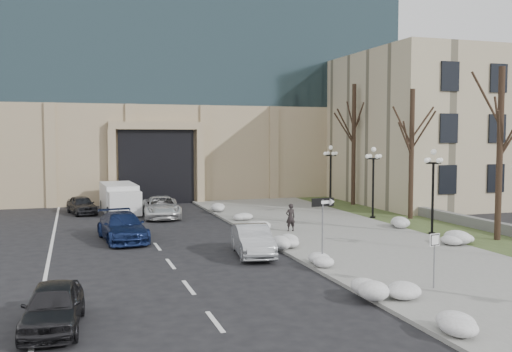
# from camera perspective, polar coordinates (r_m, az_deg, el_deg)

# --- Properties ---
(ground) EXTENTS (160.00, 160.00, 0.00)m
(ground) POSITION_cam_1_polar(r_m,az_deg,el_deg) (18.27, 18.35, -13.59)
(ground) COLOR black
(ground) RESTS_ON ground
(sidewalk) EXTENTS (9.00, 40.00, 0.12)m
(sidewalk) POSITION_cam_1_polar(r_m,az_deg,el_deg) (31.72, 8.44, -5.84)
(sidewalk) COLOR gray
(sidewalk) RESTS_ON ground
(curb) EXTENTS (0.30, 40.00, 0.14)m
(curb) POSITION_cam_1_polar(r_m,az_deg,el_deg) (30.02, 0.67, -6.34)
(curb) COLOR gray
(curb) RESTS_ON ground
(grass_strip) EXTENTS (4.00, 40.00, 0.10)m
(grass_strip) POSITION_cam_1_polar(r_m,az_deg,el_deg) (35.06, 18.05, -5.07)
(grass_strip) COLOR #394623
(grass_strip) RESTS_ON ground
(stone_wall) EXTENTS (0.50, 30.00, 0.70)m
(stone_wall) POSITION_cam_1_polar(r_m,az_deg,el_deg) (37.78, 18.75, -3.98)
(stone_wall) COLOR slate
(stone_wall) RESTS_ON ground
(office_tower) EXTENTS (40.00, 24.70, 36.00)m
(office_tower) POSITION_cam_1_polar(r_m,az_deg,el_deg) (59.64, -9.74, 16.57)
(office_tower) COLOR tan
(office_tower) RESTS_ON ground
(classical_building) EXTENTS (22.00, 18.12, 12.00)m
(classical_building) POSITION_cam_1_polar(r_m,az_deg,el_deg) (53.02, 19.86, 4.35)
(classical_building) COLOR tan
(classical_building) RESTS_ON ground
(car_a) EXTENTS (1.89, 3.99, 1.32)m
(car_a) POSITION_cam_1_polar(r_m,az_deg,el_deg) (17.48, -19.62, -12.17)
(car_a) COLOR black
(car_a) RESTS_ON ground
(car_b) EXTENTS (2.06, 4.45, 1.41)m
(car_b) POSITION_cam_1_polar(r_m,az_deg,el_deg) (26.14, -0.34, -6.47)
(car_b) COLOR #B2B6BB
(car_b) RESTS_ON ground
(car_c) EXTENTS (2.60, 5.28, 1.48)m
(car_c) POSITION_cam_1_polar(r_m,az_deg,el_deg) (30.63, -13.21, -4.97)
(car_c) COLOR navy
(car_c) RESTS_ON ground
(car_d) EXTENTS (2.71, 5.27, 1.42)m
(car_d) POSITION_cam_1_polar(r_m,az_deg,el_deg) (38.72, -9.44, -3.09)
(car_d) COLOR silver
(car_d) RESTS_ON ground
(car_e) EXTENTS (2.34, 4.02, 1.29)m
(car_e) POSITION_cam_1_polar(r_m,az_deg,el_deg) (41.86, -17.03, -2.78)
(car_e) COLOR #28292D
(car_e) RESTS_ON ground
(pedestrian) EXTENTS (0.59, 0.40, 1.55)m
(pedestrian) POSITION_cam_1_polar(r_m,az_deg,el_deg) (32.20, 3.47, -4.15)
(pedestrian) COLOR black
(pedestrian) RESTS_ON sidewalk
(box_truck) EXTENTS (2.55, 6.50, 2.03)m
(box_truck) POSITION_cam_1_polar(r_m,az_deg,el_deg) (42.03, -13.47, -2.22)
(box_truck) COLOR silver
(box_truck) RESTS_ON ground
(one_way_sign) EXTENTS (1.10, 0.31, 2.92)m
(one_way_sign) POSITION_cam_1_polar(r_m,az_deg,el_deg) (23.78, 7.07, -3.40)
(one_way_sign) COLOR slate
(one_way_sign) RESTS_ON ground
(keep_sign) EXTENTS (0.44, 0.11, 2.06)m
(keep_sign) POSITION_cam_1_polar(r_m,az_deg,el_deg) (21.06, 17.42, -6.98)
(keep_sign) COLOR slate
(keep_sign) RESTS_ON ground
(snow_clump_a) EXTENTS (1.10, 1.60, 0.36)m
(snow_clump_a) POSITION_cam_1_polar(r_m,az_deg,el_deg) (16.70, 20.02, -14.23)
(snow_clump_a) COLOR white
(snow_clump_a) RESTS_ON sidewalk
(snow_clump_b) EXTENTS (1.10, 1.60, 0.36)m
(snow_clump_b) POSITION_cam_1_polar(r_m,az_deg,el_deg) (19.84, 11.75, -11.15)
(snow_clump_b) COLOR white
(snow_clump_b) RESTS_ON sidewalk
(snow_clump_c) EXTENTS (1.10, 1.60, 0.36)m
(snow_clump_c) POSITION_cam_1_polar(r_m,az_deg,el_deg) (24.19, 7.14, -8.34)
(snow_clump_c) COLOR white
(snow_clump_c) RESTS_ON sidewalk
(snow_clump_d) EXTENTS (1.10, 1.60, 0.36)m
(snow_clump_d) POSITION_cam_1_polar(r_m,az_deg,el_deg) (27.60, 2.87, -6.77)
(snow_clump_d) COLOR white
(snow_clump_d) RESTS_ON sidewalk
(snow_clump_e) EXTENTS (1.10, 1.60, 0.36)m
(snow_clump_e) POSITION_cam_1_polar(r_m,az_deg,el_deg) (32.44, 0.39, -5.15)
(snow_clump_e) COLOR white
(snow_clump_e) RESTS_ON sidewalk
(snow_clump_f) EXTENTS (1.10, 1.60, 0.36)m
(snow_clump_f) POSITION_cam_1_polar(r_m,az_deg,el_deg) (36.39, -1.66, -4.15)
(snow_clump_f) COLOR white
(snow_clump_f) RESTS_ON sidewalk
(snow_clump_g) EXTENTS (1.10, 1.60, 0.36)m
(snow_clump_g) POSITION_cam_1_polar(r_m,az_deg,el_deg) (40.73, -3.93, -3.28)
(snow_clump_g) COLOR white
(snow_clump_g) RESTS_ON sidewalk
(snow_clump_i) EXTENTS (1.10, 1.60, 0.36)m
(snow_clump_i) POSITION_cam_1_polar(r_m,az_deg,el_deg) (29.66, 19.47, -6.25)
(snow_clump_i) COLOR white
(snow_clump_i) RESTS_ON sidewalk
(snow_clump_j) EXTENTS (1.10, 1.60, 0.36)m
(snow_clump_j) POSITION_cam_1_polar(r_m,az_deg,el_deg) (34.66, 14.12, -4.68)
(snow_clump_j) COLOR white
(snow_clump_j) RESTS_ON sidewalk
(snow_clump_k) EXTENTS (1.10, 1.60, 0.36)m
(snow_clump_k) POSITION_cam_1_polar(r_m,az_deg,el_deg) (30.68, 19.00, -5.90)
(snow_clump_k) COLOR white
(snow_clump_k) RESTS_ON sidewalk
(snow_clump_l) EXTENTS (1.10, 1.60, 0.36)m
(snow_clump_l) POSITION_cam_1_polar(r_m,az_deg,el_deg) (19.40, 14.56, -11.55)
(snow_clump_l) COLOR white
(snow_clump_l) RESTS_ON sidewalk
(lamppost_b) EXTENTS (1.18, 1.18, 4.76)m
(lamppost_b) POSITION_cam_1_polar(r_m,az_deg,el_deg) (32.51, 17.29, -0.39)
(lamppost_b) COLOR black
(lamppost_b) RESTS_ON ground
(lamppost_c) EXTENTS (1.18, 1.18, 4.76)m
(lamppost_c) POSITION_cam_1_polar(r_m,az_deg,el_deg) (38.00, 11.65, 0.32)
(lamppost_c) COLOR black
(lamppost_c) RESTS_ON ground
(lamppost_d) EXTENTS (1.18, 1.18, 4.76)m
(lamppost_d) POSITION_cam_1_polar(r_m,az_deg,el_deg) (43.76, 7.46, 0.84)
(lamppost_d) COLOR black
(lamppost_d) RESTS_ON ground
(tree_near) EXTENTS (3.20, 3.20, 9.00)m
(tree_near) POSITION_cam_1_polar(r_m,az_deg,el_deg) (31.82, 23.25, 4.34)
(tree_near) COLOR black
(tree_near) RESTS_ON ground
(tree_mid) EXTENTS (3.20, 3.20, 8.50)m
(tree_mid) POSITION_cam_1_polar(r_m,az_deg,el_deg) (38.21, 15.32, 3.93)
(tree_mid) COLOR black
(tree_mid) RESTS_ON ground
(tree_far) EXTENTS (3.20, 3.20, 9.50)m
(tree_far) POSITION_cam_1_polar(r_m,az_deg,el_deg) (45.13, 9.76, 4.82)
(tree_far) COLOR black
(tree_far) RESTS_ON ground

